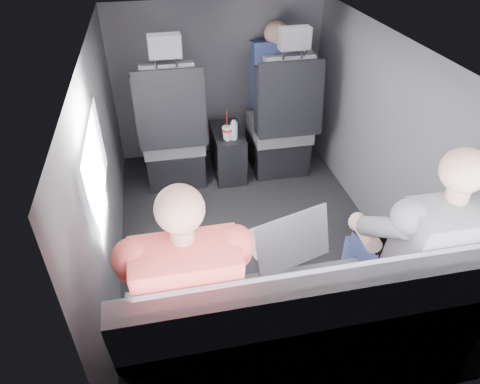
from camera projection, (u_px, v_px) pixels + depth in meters
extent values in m
plane|color=black|center=(250.00, 237.00, 3.07)|extent=(2.60, 2.60, 0.00)
plane|color=#B2B2AD|center=(254.00, 47.00, 2.29)|extent=(2.60, 2.60, 0.00)
cube|color=#56565B|center=(104.00, 171.00, 2.53)|extent=(0.02, 2.60, 1.35)
cube|color=#56565B|center=(384.00, 142.00, 2.82)|extent=(0.02, 2.60, 1.35)
cube|color=#56565B|center=(218.00, 81.00, 3.71)|extent=(1.80, 0.02, 1.35)
cube|color=#56565B|center=(327.00, 325.00, 1.64)|extent=(1.80, 0.02, 1.35)
cube|color=white|center=(96.00, 165.00, 2.16)|extent=(0.02, 0.75, 0.42)
cube|color=black|center=(290.00, 91.00, 3.21)|extent=(0.35, 0.11, 0.59)
cube|color=black|center=(175.00, 160.00, 3.64)|extent=(0.46, 0.48, 0.30)
cube|color=#5D5D61|center=(173.00, 138.00, 3.49)|extent=(0.48, 0.46, 0.14)
cube|color=#5D5D61|center=(170.00, 105.00, 3.12)|extent=(0.38, 0.18, 0.61)
cube|color=black|center=(140.00, 112.00, 3.10)|extent=(0.08, 0.21, 0.53)
cube|color=black|center=(200.00, 107.00, 3.17)|extent=(0.08, 0.21, 0.53)
cube|color=black|center=(171.00, 110.00, 3.07)|extent=(0.50, 0.11, 0.58)
cube|color=#5D5D61|center=(164.00, 46.00, 2.83)|extent=(0.22, 0.10, 0.15)
cube|color=black|center=(277.00, 150.00, 3.79)|extent=(0.46, 0.48, 0.30)
cube|color=#5D5D61|center=(279.00, 128.00, 3.64)|extent=(0.48, 0.46, 0.14)
cube|color=#5D5D61|center=(289.00, 96.00, 3.27)|extent=(0.38, 0.18, 0.61)
cube|color=black|center=(261.00, 102.00, 3.25)|extent=(0.08, 0.21, 0.53)
cube|color=black|center=(316.00, 97.00, 3.32)|extent=(0.08, 0.21, 0.53)
cube|color=black|center=(291.00, 100.00, 3.22)|extent=(0.50, 0.11, 0.58)
cube|color=#5D5D61|center=(294.00, 38.00, 2.98)|extent=(0.22, 0.10, 0.15)
cube|color=black|center=(228.00, 152.00, 3.65)|extent=(0.24, 0.48, 0.40)
cylinder|color=black|center=(224.00, 138.00, 3.43)|extent=(0.09, 0.09, 0.01)
cylinder|color=black|center=(237.00, 137.00, 3.45)|extent=(0.09, 0.09, 0.01)
cube|color=#5D5D61|center=(296.00, 336.00, 2.12)|extent=(1.60, 0.50, 0.45)
cube|color=#5D5D61|center=(323.00, 314.00, 1.68)|extent=(1.60, 0.17, 0.47)
cylinder|color=red|center=(227.00, 130.00, 3.37)|extent=(0.08, 0.08, 0.02)
cylinder|color=white|center=(227.00, 128.00, 3.36)|extent=(0.08, 0.08, 0.01)
cylinder|color=red|center=(227.00, 119.00, 3.32)|extent=(0.01, 0.01, 0.13)
cylinder|color=#A7CFE2|center=(234.00, 131.00, 3.39)|extent=(0.06, 0.06, 0.14)
cylinder|color=#A7CFE2|center=(234.00, 121.00, 3.34)|extent=(0.03, 0.03, 0.02)
cube|color=silver|center=(170.00, 256.00, 2.06)|extent=(0.34, 0.27, 0.02)
cube|color=silver|center=(170.00, 257.00, 2.05)|extent=(0.27, 0.16, 0.00)
cube|color=silver|center=(169.00, 245.00, 2.11)|extent=(0.10, 0.06, 0.00)
cube|color=silver|center=(170.00, 259.00, 1.88)|extent=(0.32, 0.11, 0.22)
cube|color=white|center=(170.00, 259.00, 1.89)|extent=(0.28, 0.09, 0.19)
cube|color=#B8B9BE|center=(281.00, 239.00, 2.17)|extent=(0.44, 0.37, 0.02)
cube|color=silver|center=(282.00, 239.00, 2.15)|extent=(0.34, 0.23, 0.00)
cube|color=#B8B9BE|center=(277.00, 227.00, 2.23)|extent=(0.13, 0.09, 0.00)
cube|color=#B8B9BE|center=(293.00, 241.00, 1.96)|extent=(0.39, 0.18, 0.26)
cube|color=white|center=(293.00, 240.00, 1.96)|extent=(0.34, 0.15, 0.22)
cube|color=black|center=(387.00, 234.00, 2.20)|extent=(0.33, 0.26, 0.02)
cube|color=black|center=(389.00, 234.00, 2.18)|extent=(0.26, 0.16, 0.00)
cube|color=black|center=(382.00, 225.00, 2.24)|extent=(0.10, 0.06, 0.00)
cube|color=black|center=(405.00, 234.00, 2.04)|extent=(0.30, 0.12, 0.20)
cube|color=white|center=(404.00, 234.00, 2.04)|extent=(0.26, 0.10, 0.17)
cube|color=#2E2E32|center=(164.00, 298.00, 1.95)|extent=(0.15, 0.43, 0.13)
cube|color=#2E2E32|center=(211.00, 291.00, 1.99)|extent=(0.15, 0.43, 0.13)
cube|color=#2E2E32|center=(167.00, 302.00, 2.30)|extent=(0.13, 0.13, 0.45)
cube|color=#2E2E32|center=(207.00, 296.00, 2.33)|extent=(0.13, 0.13, 0.45)
cube|color=#E0494D|center=(188.00, 292.00, 1.67)|extent=(0.39, 0.27, 0.54)
sphere|color=tan|center=(180.00, 209.00, 1.47)|extent=(0.18, 0.18, 0.18)
cylinder|color=tan|center=(139.00, 265.00, 1.91)|extent=(0.11, 0.27, 0.12)
cylinder|color=tan|center=(226.00, 252.00, 1.97)|extent=(0.11, 0.27, 0.12)
cube|color=navy|center=(384.00, 264.00, 2.13)|extent=(0.15, 0.45, 0.13)
cube|color=navy|center=(424.00, 257.00, 2.16)|extent=(0.15, 0.45, 0.13)
cube|color=navy|center=(355.00, 271.00, 2.48)|extent=(0.13, 0.13, 0.45)
cube|color=navy|center=(390.00, 266.00, 2.52)|extent=(0.13, 0.13, 0.45)
cube|color=slate|center=(441.00, 251.00, 1.84)|extent=(0.41, 0.27, 0.55)
sphere|color=beige|center=(464.00, 170.00, 1.64)|extent=(0.18, 0.18, 0.18)
cylinder|color=beige|center=(365.00, 232.00, 2.09)|extent=(0.11, 0.28, 0.12)
cylinder|color=beige|center=(440.00, 221.00, 2.15)|extent=(0.11, 0.28, 0.12)
cube|color=navy|center=(275.00, 74.00, 3.55)|extent=(0.39, 0.25, 0.56)
sphere|color=tan|center=(276.00, 33.00, 3.38)|extent=(0.19, 0.19, 0.19)
cube|color=navy|center=(272.00, 104.00, 3.77)|extent=(0.33, 0.39, 0.12)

